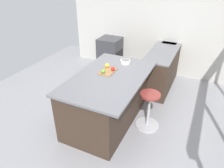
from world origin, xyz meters
TOP-DOWN VIEW (x-y plane):
  - ground_plane at (0.00, 0.00)m, footprint 6.82×6.82m
  - interior_partition_left at (-2.62, 0.00)m, footprint 0.12×4.87m
  - sink_cabinet at (-2.28, 0.43)m, footprint 2.53×0.60m
  - oven_range at (-2.27, -1.18)m, footprint 0.60×0.61m
  - kitchen_island at (-0.05, -0.16)m, footprint 1.93×1.20m
  - stool_by_window at (-0.18, 0.61)m, footprint 0.44×0.44m
  - cutting_board at (-0.20, -0.22)m, footprint 0.36×0.24m
  - apple_red at (-0.25, -0.14)m, footprint 0.08×0.08m
  - apple_green at (-0.08, -0.26)m, footprint 0.08×0.08m
  - apple_yellow at (-0.32, -0.30)m, footprint 0.09×0.09m
  - fruit_bowl at (-0.70, -0.08)m, footprint 0.20×0.20m

SIDE VIEW (x-z plane):
  - ground_plane at x=0.00m, z-range 0.00..0.00m
  - stool_by_window at x=-0.18m, z-range -0.02..0.69m
  - oven_range at x=-2.27m, z-range 0.00..0.89m
  - sink_cabinet at x=-2.28m, z-range -0.13..1.06m
  - kitchen_island at x=-0.05m, z-range 0.00..0.96m
  - cutting_board at x=-0.20m, z-range 0.96..0.98m
  - fruit_bowl at x=-0.70m, z-range 0.96..1.03m
  - apple_red at x=-0.25m, z-range 0.98..1.05m
  - apple_green at x=-0.08m, z-range 0.98..1.05m
  - apple_yellow at x=-0.32m, z-range 0.98..1.06m
  - interior_partition_left at x=-2.62m, z-range 0.00..2.82m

